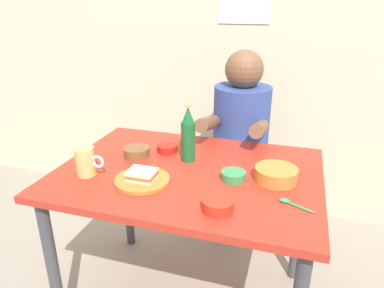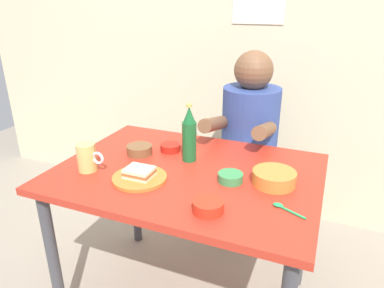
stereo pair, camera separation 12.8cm
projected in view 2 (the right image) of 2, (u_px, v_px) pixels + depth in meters
The scene contains 14 objects.
wall_back at pixel (253, 19), 2.19m from camera, with size 4.40×0.09×2.60m.
dining_table at pixel (188, 189), 1.53m from camera, with size 1.10×0.80×0.74m.
stool at pixel (246, 188), 2.15m from camera, with size 0.34×0.34×0.45m.
person_seated at pixel (250, 124), 1.98m from camera, with size 0.33×0.56×0.72m.
plate_orange at pixel (140, 178), 1.42m from camera, with size 0.22×0.22×0.01m, color orange.
sandwich at pixel (139, 172), 1.41m from camera, with size 0.11×0.09×0.04m.
beer_mug at pixel (87, 157), 1.47m from camera, with size 0.13×0.08×0.12m.
beer_bottle at pixel (189, 136), 1.55m from camera, with size 0.06×0.06×0.26m.
soup_bowl_orange at pixel (274, 177), 1.37m from camera, with size 0.17×0.17×0.05m.
dip_bowl_green at pixel (230, 177), 1.40m from camera, with size 0.10×0.10×0.03m.
condiment_bowl_brown at pixel (139, 149), 1.65m from camera, with size 0.12×0.12×0.04m.
sauce_bowl_chili at pixel (208, 205), 1.20m from camera, with size 0.11×0.11×0.04m.
sambal_bowl_red at pixel (170, 147), 1.68m from camera, with size 0.10×0.10×0.03m.
spoon at pixel (283, 208), 1.22m from camera, with size 0.12×0.06×0.01m.
Camera 2 is at (0.53, -1.24, 1.41)m, focal length 32.90 mm.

